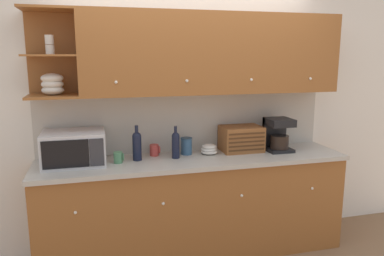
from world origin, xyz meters
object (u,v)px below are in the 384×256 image
at_px(microwave, 74,148).
at_px(wine_bottle, 176,144).
at_px(bread_box, 241,139).
at_px(coffee_maker, 278,134).
at_px(mug, 118,157).
at_px(storage_canister, 186,146).
at_px(mug_blue_second, 155,150).
at_px(second_wine_bottle, 137,145).
at_px(bowl_stack_on_counter, 209,149).

bearing_deg(microwave, wine_bottle, -2.25).
bearing_deg(bread_box, coffee_maker, -11.68).
relative_size(microwave, coffee_maker, 1.61).
relative_size(wine_bottle, bread_box, 0.76).
distance_m(microwave, mug, 0.38).
xyz_separation_m(microwave, storage_canister, (1.01, 0.07, -0.06)).
height_order(wine_bottle, coffee_maker, coffee_maker).
relative_size(mug, bread_box, 0.25).
distance_m(microwave, mug_blue_second, 0.72).
height_order(mug, wine_bottle, wine_bottle).
height_order(microwave, coffee_maker, coffee_maker).
xyz_separation_m(second_wine_bottle, storage_canister, (0.47, 0.09, -0.06)).
bearing_deg(bread_box, microwave, -177.74).
bearing_deg(mug_blue_second, bowl_stack_on_counter, -8.04).
bearing_deg(second_wine_bottle, microwave, 178.46).
bearing_deg(bread_box, second_wine_bottle, -175.75).
height_order(microwave, storage_canister, microwave).
bearing_deg(storage_canister, wine_bottle, -139.98).
height_order(mug_blue_second, wine_bottle, wine_bottle).
distance_m(mug_blue_second, bread_box, 0.85).
xyz_separation_m(mug, coffee_maker, (1.54, 0.05, 0.11)).
distance_m(mug_blue_second, bowl_stack_on_counter, 0.52).
distance_m(second_wine_bottle, coffee_maker, 1.38).
relative_size(mug_blue_second, storage_canister, 0.66).
distance_m(wine_bottle, bread_box, 0.68).
relative_size(wine_bottle, bowl_stack_on_counter, 1.83).
xyz_separation_m(mug, wine_bottle, (0.52, 0.02, 0.08)).
xyz_separation_m(storage_canister, coffee_maker, (0.90, -0.08, 0.08)).
xyz_separation_m(microwave, second_wine_bottle, (0.54, -0.01, -0.00)).
xyz_separation_m(second_wine_bottle, wine_bottle, (0.35, -0.02, -0.01)).
xyz_separation_m(wine_bottle, bowl_stack_on_counter, (0.34, 0.06, -0.09)).
height_order(storage_canister, coffee_maker, coffee_maker).
xyz_separation_m(mug_blue_second, storage_canister, (0.30, -0.03, 0.03)).
bearing_deg(bowl_stack_on_counter, storage_canister, 168.47).
bearing_deg(storage_canister, microwave, -175.95).
bearing_deg(bread_box, mug_blue_second, 177.38).
bearing_deg(mug, bowl_stack_on_counter, 5.72).
bearing_deg(mug, second_wine_bottle, 14.31).
bearing_deg(wine_bottle, microwave, 177.75).
bearing_deg(second_wine_bottle, wine_bottle, -3.34).
height_order(second_wine_bottle, bowl_stack_on_counter, second_wine_bottle).
xyz_separation_m(second_wine_bottle, mug_blue_second, (0.18, 0.11, -0.09)).
xyz_separation_m(microwave, coffee_maker, (1.91, -0.01, 0.02)).
xyz_separation_m(mug, mug_blue_second, (0.34, 0.16, 0.00)).
xyz_separation_m(storage_canister, bowl_stack_on_counter, (0.21, -0.04, -0.04)).
bearing_deg(mug_blue_second, storage_canister, -5.53).
xyz_separation_m(second_wine_bottle, bread_box, (1.02, 0.08, -0.02)).
xyz_separation_m(mug_blue_second, coffee_maker, (1.20, -0.11, 0.11)).
distance_m(mug_blue_second, coffee_maker, 1.21).
distance_m(second_wine_bottle, storage_canister, 0.49).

